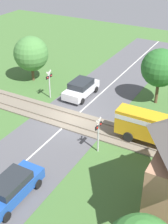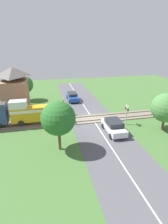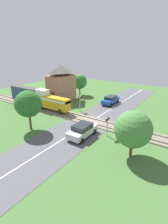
{
  "view_description": "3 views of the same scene",
  "coord_description": "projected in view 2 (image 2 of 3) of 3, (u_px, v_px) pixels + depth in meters",
  "views": [
    {
      "loc": [
        18.69,
        11.65,
        13.9
      ],
      "look_at": [
        0.0,
        1.26,
        1.2
      ],
      "focal_mm": 50.0,
      "sensor_mm": 36.0,
      "label": 1
    },
    {
      "loc": [
        -21.8,
        6.1,
        10.15
      ],
      "look_at": [
        0.0,
        1.26,
        1.2
      ],
      "focal_mm": 28.0,
      "sensor_mm": 36.0,
      "label": 2
    },
    {
      "loc": [
        -19.54,
        -12.05,
        10.07
      ],
      "look_at": [
        0.0,
        1.26,
        1.2
      ],
      "focal_mm": 28.0,
      "sensor_mm": 36.0,
      "label": 3
    }
  ],
  "objects": [
    {
      "name": "train",
      "position": [
        8.0,
        113.0,
        21.86
      ],
      "size": [
        1.58,
        13.18,
        3.18
      ],
      "color": "gold",
      "rests_on": "track_bed"
    },
    {
      "name": "ground_plane",
      "position": [
        93.0,
        119.0,
        24.76
      ],
      "size": [
        60.0,
        60.0,
        0.0
      ],
      "primitive_type": "plane",
      "color": "#426B33"
    },
    {
      "name": "station_building",
      "position": [
        15.0,
        90.0,
        26.81
      ],
      "size": [
        5.53,
        3.78,
        6.79
      ],
      "color": "#AD7A5B",
      "rests_on": "ground_plane"
    },
    {
      "name": "tree_by_station",
      "position": [
        24.0,
        85.0,
        31.68
      ],
      "size": [
        3.19,
        3.19,
        4.58
      ],
      "color": "brown",
      "rests_on": "ground_plane"
    },
    {
      "name": "crossing_signal_east_approach",
      "position": [
        63.0,
        103.0,
        25.65
      ],
      "size": [
        0.9,
        0.18,
        2.75
      ],
      "color": "#B7B7B7",
      "rests_on": "ground_plane"
    },
    {
      "name": "crossing_signal_west_approach",
      "position": [
        127.0,
        112.0,
        22.54
      ],
      "size": [
        0.9,
        0.18,
        2.75
      ],
      "color": "#B7B7B7",
      "rests_on": "ground_plane"
    },
    {
      "name": "road_surface",
      "position": [
        93.0,
        119.0,
        24.76
      ],
      "size": [
        48.0,
        6.4,
        0.02
      ],
      "color": "#515156",
      "rests_on": "ground_plane"
    },
    {
      "name": "car_near_crossing",
      "position": [
        114.0,
        126.0,
        20.86
      ],
      "size": [
        4.21,
        1.98,
        1.57
      ],
      "color": "silver",
      "rests_on": "ground_plane"
    },
    {
      "name": "tree_roadside_hedge",
      "position": [
        58.0,
        118.0,
        16.58
      ],
      "size": [
        3.34,
        3.34,
        5.1
      ],
      "color": "brown",
      "rests_on": "ground_plane"
    },
    {
      "name": "tree_beyond_track",
      "position": [
        166.0,
        108.0,
        20.71
      ],
      "size": [
        3.52,
        3.52,
        4.68
      ],
      "color": "brown",
      "rests_on": "ground_plane"
    },
    {
      "name": "track_bed",
      "position": [
        93.0,
        119.0,
        24.73
      ],
      "size": [
        2.8,
        48.0,
        0.24
      ],
      "color": "#756B5B",
      "rests_on": "ground_plane"
    },
    {
      "name": "pedestrian_by_station",
      "position": [
        20.0,
        115.0,
        24.39
      ],
      "size": [
        0.4,
        0.4,
        1.63
      ],
      "color": "#2D4C8E",
      "rests_on": "ground_plane"
    },
    {
      "name": "car_far_side",
      "position": [
        72.0,
        96.0,
        32.41
      ],
      "size": [
        4.44,
        1.84,
        1.49
      ],
      "color": "#1E4CA8",
      "rests_on": "ground_plane"
    }
  ]
}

